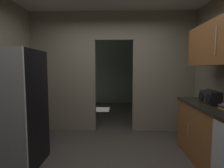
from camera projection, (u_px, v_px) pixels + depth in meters
kitchen_partition at (112, 69)px, 4.02m from camera, size 3.73×0.12×2.71m
adjoining_room_shell at (114, 71)px, 6.25m from camera, size 3.73×3.33×2.71m
refrigerator at (10, 109)px, 2.54m from camera, size 0.84×0.76×1.71m
lower_cabinet_run at (224, 142)px, 2.35m from camera, size 0.62×1.96×0.91m
boombox at (210, 97)px, 2.64m from camera, size 0.18×0.35×0.22m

